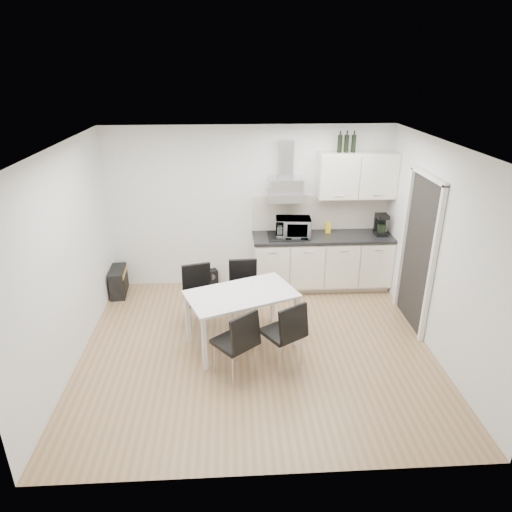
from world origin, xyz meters
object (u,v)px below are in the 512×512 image
at_px(kitchenette, 324,240).
at_px(chair_near_right, 282,333).
at_px(chair_far_right, 244,293).
at_px(floor_speaker, 213,277).
at_px(guitar_amp, 119,281).
at_px(dining_table, 241,299).
at_px(chair_far_left, 200,298).
at_px(chair_near_left, 234,343).

distance_m(kitchenette, chair_near_right, 2.30).
bearing_deg(chair_far_right, floor_speaker, -68.84).
xyz_separation_m(chair_far_right, chair_near_right, (0.43, -1.08, 0.00)).
relative_size(guitar_amp, floor_speaker, 2.03).
bearing_deg(kitchenette, dining_table, -130.66).
xyz_separation_m(chair_near_right, guitar_amp, (-2.41, 2.00, -0.22)).
distance_m(chair_far_left, guitar_amp, 1.73).
relative_size(chair_far_left, guitar_amp, 1.62).
xyz_separation_m(kitchenette, chair_near_right, (-0.90, -2.08, -0.39)).
bearing_deg(chair_near_left, kitchenette, 17.46).
bearing_deg(chair_far_left, kitchenette, -164.88).
distance_m(chair_far_left, chair_far_right, 0.63).
height_order(kitchenette, dining_table, kitchenette).
bearing_deg(dining_table, chair_far_right, 63.62).
xyz_separation_m(chair_far_right, guitar_amp, (-1.98, 0.92, -0.22)).
distance_m(chair_far_right, chair_near_left, 1.26).
bearing_deg(kitchenette, chair_near_left, -123.36).
bearing_deg(floor_speaker, chair_near_right, -88.86).
bearing_deg(chair_far_right, chair_near_right, 110.10).
distance_m(chair_near_left, guitar_amp, 2.84).
bearing_deg(chair_far_right, chair_near_left, 81.45).
xyz_separation_m(kitchenette, chair_far_left, (-1.95, -1.12, -0.39)).
xyz_separation_m(guitar_amp, floor_speaker, (1.49, 0.25, -0.09)).
relative_size(dining_table, guitar_amp, 2.82).
height_order(chair_far_left, chair_far_right, same).
height_order(chair_near_right, floor_speaker, chair_near_right).
bearing_deg(dining_table, chair_far_left, 117.75).
height_order(chair_near_left, chair_near_right, same).
relative_size(dining_table, chair_far_right, 1.75).
distance_m(chair_near_right, guitar_amp, 3.14).
height_order(guitar_amp, floor_speaker, guitar_amp).
bearing_deg(chair_near_right, guitar_amp, 108.30).
height_order(kitchenette, guitar_amp, kitchenette).
height_order(kitchenette, chair_near_right, kitchenette).
relative_size(chair_near_right, guitar_amp, 1.62).
bearing_deg(dining_table, guitar_amp, 120.12).
bearing_deg(chair_far_right, dining_table, 83.58).
bearing_deg(chair_near_right, dining_table, 103.35).
xyz_separation_m(chair_near_left, guitar_amp, (-1.83, 2.17, -0.22)).
relative_size(dining_table, floor_speaker, 5.74).
distance_m(kitchenette, chair_near_left, 2.73).
bearing_deg(chair_far_left, floor_speaker, -110.43).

